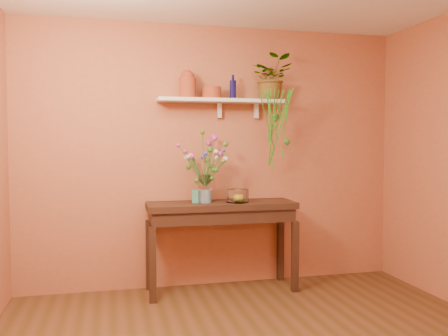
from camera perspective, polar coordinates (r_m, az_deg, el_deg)
The scene contains 13 objects.
room at distance 2.99m, azimuth 6.97°, elevation 0.40°, with size 4.04×4.04×2.70m.
sideboard at distance 4.72m, azimuth -0.31°, elevation -5.74°, with size 1.48×0.47×0.90m.
wall_shelf at distance 4.83m, azimuth -0.21°, elevation 8.12°, with size 1.30×0.24×0.19m.
terracotta_jug at distance 4.75m, azimuth -4.45°, elevation 10.07°, with size 0.22×0.22×0.28m.
terracotta_pot at distance 4.80m, azimuth -1.51°, elevation 9.12°, with size 0.19×0.19×0.12m, color #9E3F1E.
blue_bottle at distance 4.85m, azimuth 1.09°, elevation 9.54°, with size 0.07×0.07×0.25m.
spider_plant at distance 4.99m, azimuth 5.82°, elevation 10.85°, with size 0.41×0.36×0.46m, color #2B681A.
plant_fronds at distance 4.79m, azimuth 6.62°, elevation 5.25°, with size 0.32×0.43×0.80m.
glass_vase at distance 4.65m, azimuth -2.30°, elevation -2.79°, with size 0.13×0.13×0.28m.
bouquet at distance 4.63m, azimuth -2.08°, elevation 1.36°, with size 0.53×0.51×0.55m.
glass_bowl at distance 4.68m, azimuth 1.67°, elevation -3.47°, with size 0.22×0.22×0.13m.
lemon at distance 4.70m, azimuth 1.74°, elevation -3.61°, with size 0.08×0.08×0.08m, color yellow.
carton at distance 4.65m, azimuth -3.46°, elevation -3.45°, with size 0.06×0.05×0.13m, color teal.
Camera 1 is at (-1.05, -2.80, 1.48)m, focal length 37.61 mm.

